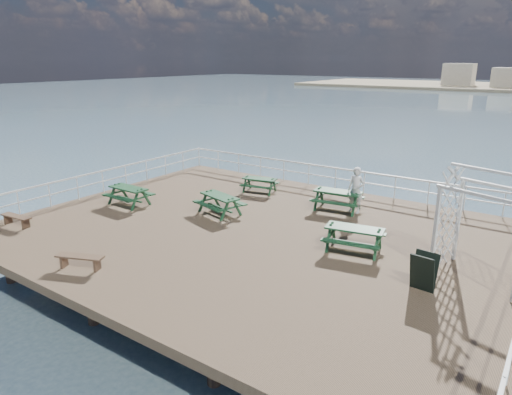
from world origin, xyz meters
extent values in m
cube|color=brown|center=(0.00, 0.00, -0.15)|extent=(18.00, 14.00, 0.30)
plane|color=#466277|center=(0.00, 40.00, -2.00)|extent=(300.00, 300.00, 0.00)
cube|color=beige|center=(-20.00, 132.00, 1.80)|extent=(8.00, 8.00, 6.00)
cube|color=beige|center=(-8.00, 132.00, 1.30)|extent=(6.00, 8.00, 5.00)
cylinder|color=brown|center=(-7.50, -5.50, -1.35)|extent=(0.36, 0.36, 2.10)
cylinder|color=brown|center=(-7.50, 5.50, -1.35)|extent=(0.36, 0.36, 2.10)
cylinder|color=brown|center=(7.50, 5.50, -1.35)|extent=(0.36, 0.36, 2.10)
cube|color=silver|center=(0.00, 6.85, 1.05)|extent=(17.70, 0.07, 0.07)
cube|color=silver|center=(0.00, 6.85, 0.55)|extent=(17.70, 0.05, 0.05)
cylinder|color=silver|center=(-8.85, 6.85, 0.55)|extent=(0.05, 0.05, 1.10)
cube|color=silver|center=(-8.85, 0.00, 1.05)|extent=(0.07, 13.70, 0.07)
cube|color=silver|center=(-8.85, 0.00, 0.55)|extent=(0.05, 13.70, 0.05)
cube|color=#163D25|center=(-2.77, 4.33, 0.65)|extent=(1.68, 0.94, 0.05)
cube|color=#163D25|center=(-2.88, 4.85, 0.40)|extent=(1.60, 0.55, 0.04)
cube|color=#163D25|center=(-2.66, 3.82, 0.40)|extent=(1.60, 0.55, 0.04)
cube|color=#163D25|center=(-3.42, 4.20, 0.38)|extent=(0.34, 1.27, 0.05)
cube|color=#163D25|center=(-2.12, 4.47, 0.38)|extent=(0.34, 1.27, 0.05)
cube|color=#163D25|center=(-3.47, 4.46, 0.34)|extent=(0.16, 0.46, 0.77)
cube|color=#163D25|center=(-3.36, 3.94, 0.34)|extent=(0.16, 0.46, 0.77)
cube|color=#163D25|center=(-2.18, 4.73, 0.34)|extent=(0.16, 0.46, 0.77)
cube|color=#163D25|center=(-2.07, 4.21, 0.34)|extent=(0.16, 0.46, 0.77)
cube|color=#163D25|center=(-2.77, 4.33, 0.22)|extent=(1.40, 0.36, 0.05)
cube|color=#163D25|center=(-2.32, 0.76, 0.75)|extent=(1.96, 1.17, 0.06)
cube|color=#163D25|center=(-2.16, 1.35, 0.46)|extent=(1.84, 0.73, 0.05)
cube|color=#163D25|center=(-2.49, 0.17, 0.46)|extent=(1.84, 0.73, 0.05)
cube|color=#163D25|center=(-3.06, 0.96, 0.44)|extent=(0.47, 1.45, 0.06)
cube|color=#163D25|center=(-1.59, 0.56, 0.44)|extent=(0.47, 1.45, 0.06)
cube|color=#163D25|center=(-2.98, 1.26, 0.39)|extent=(0.22, 0.53, 0.89)
cube|color=#163D25|center=(-3.14, 0.67, 0.39)|extent=(0.22, 0.53, 0.89)
cube|color=#163D25|center=(-1.51, 0.86, 0.39)|extent=(0.22, 0.53, 0.89)
cube|color=#163D25|center=(-1.67, 0.27, 0.39)|extent=(0.22, 0.53, 0.89)
cube|color=#163D25|center=(-2.32, 0.76, 0.25)|extent=(1.59, 0.51, 0.06)
cube|color=#163D25|center=(1.46, 3.96, 0.80)|extent=(2.03, 1.00, 0.06)
cube|color=#163D25|center=(1.38, 4.61, 0.49)|extent=(1.97, 0.52, 0.05)
cube|color=#163D25|center=(1.54, 3.32, 0.49)|extent=(1.97, 0.52, 0.05)
cube|color=#163D25|center=(0.66, 3.86, 0.47)|extent=(0.29, 1.57, 0.06)
cube|color=#163D25|center=(2.27, 4.07, 0.47)|extent=(0.29, 1.57, 0.06)
cube|color=#163D25|center=(0.61, 4.18, 0.41)|extent=(0.16, 0.57, 0.95)
cube|color=#163D25|center=(0.70, 3.54, 0.41)|extent=(0.16, 0.57, 0.95)
cube|color=#163D25|center=(2.23, 4.39, 0.41)|extent=(0.16, 0.57, 0.95)
cube|color=#163D25|center=(2.31, 3.74, 0.41)|extent=(0.16, 0.57, 0.95)
cube|color=#163D25|center=(1.46, 3.96, 0.27)|extent=(1.73, 0.31, 0.06)
cube|color=#163D25|center=(-6.36, -0.56, 0.75)|extent=(1.84, 0.75, 0.06)
cube|color=#163D25|center=(-6.35, 0.05, 0.46)|extent=(1.83, 0.29, 0.05)
cube|color=#163D25|center=(-6.38, -1.17, 0.46)|extent=(1.83, 0.29, 0.05)
cube|color=#163D25|center=(-7.12, -0.54, 0.44)|extent=(0.11, 1.47, 0.06)
cube|color=#163D25|center=(-5.60, -0.57, 0.44)|extent=(0.11, 1.47, 0.06)
cube|color=#163D25|center=(-7.12, -0.24, 0.39)|extent=(0.09, 0.53, 0.89)
cube|color=#163D25|center=(-7.13, -0.85, 0.39)|extent=(0.09, 0.53, 0.89)
cube|color=#163D25|center=(-5.60, -0.27, 0.39)|extent=(0.09, 0.53, 0.89)
cube|color=#163D25|center=(-5.61, -0.88, 0.39)|extent=(0.09, 0.53, 0.89)
cube|color=#163D25|center=(-6.36, -0.56, 0.25)|extent=(1.63, 0.12, 0.06)
cube|color=#163D25|center=(3.74, 0.36, 0.77)|extent=(1.99, 1.06, 0.06)
cube|color=#163D25|center=(3.63, 0.98, 0.47)|extent=(1.90, 0.60, 0.05)
cube|color=#163D25|center=(3.86, -0.26, 0.47)|extent=(1.90, 0.60, 0.05)
cube|color=#163D25|center=(2.97, 0.22, 0.45)|extent=(0.36, 1.51, 0.06)
cube|color=#163D25|center=(4.52, 0.50, 0.45)|extent=(0.36, 1.51, 0.06)
cube|color=#163D25|center=(2.92, 0.53, 0.40)|extent=(0.18, 0.55, 0.92)
cube|color=#163D25|center=(3.03, -0.09, 0.40)|extent=(0.18, 0.55, 0.92)
cube|color=#163D25|center=(4.46, 0.81, 0.40)|extent=(0.18, 0.55, 0.92)
cube|color=#163D25|center=(4.57, 0.19, 0.40)|extent=(0.18, 0.55, 0.92)
cube|color=#163D25|center=(3.74, 0.36, 0.26)|extent=(1.66, 0.39, 0.06)
cube|color=brown|center=(-2.54, -5.70, 0.40)|extent=(1.52, 0.90, 0.06)
cube|color=brown|center=(-3.06, -5.91, 0.19)|extent=(0.19, 0.32, 0.37)
cube|color=brown|center=(-2.03, -5.48, 0.19)|extent=(0.19, 0.32, 0.37)
cube|color=brown|center=(-7.80, -4.81, 0.38)|extent=(1.46, 0.48, 0.05)
cube|color=brown|center=(-8.33, -4.86, 0.18)|extent=(0.10, 0.31, 0.36)
cube|color=brown|center=(-7.27, -4.75, 0.18)|extent=(0.10, 0.31, 0.36)
cube|color=silver|center=(6.27, 0.28, 1.30)|extent=(0.12, 0.12, 2.60)
cube|color=silver|center=(6.65, 1.52, 1.30)|extent=(0.12, 0.12, 2.60)
cube|color=silver|center=(7.41, -0.07, 2.64)|extent=(2.51, 0.84, 0.09)
cube|color=silver|center=(7.79, 1.17, 2.64)|extent=(2.51, 0.84, 0.09)
cube|color=silver|center=(7.60, 0.55, 3.19)|extent=(2.51, 0.83, 0.08)
cube|color=black|center=(6.38, -1.23, 0.53)|extent=(0.69, 0.34, 1.10)
cube|color=black|center=(6.41, -1.01, 0.53)|extent=(0.69, 0.34, 1.10)
imported|color=silver|center=(2.19, 4.09, 0.96)|extent=(0.72, 0.49, 1.92)
camera|label=1|loc=(9.08, -13.08, 6.15)|focal=32.00mm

